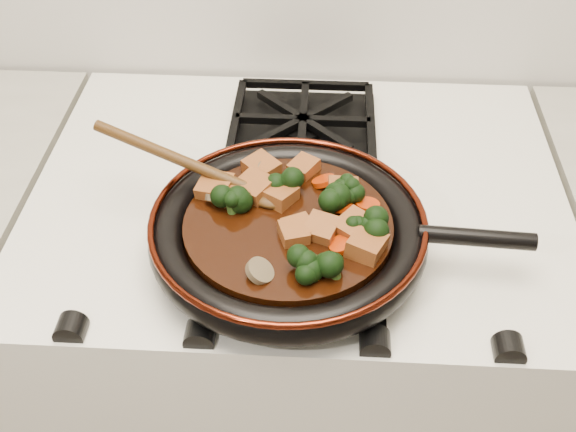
{
  "coord_description": "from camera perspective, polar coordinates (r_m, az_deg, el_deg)",
  "views": [
    {
      "loc": [
        0.03,
        0.89,
        1.56
      ],
      "look_at": [
        -0.01,
        1.55,
        0.97
      ],
      "focal_mm": 45.0,
      "sensor_mm": 36.0,
      "label": 1
    }
  ],
  "objects": [
    {
      "name": "carrot_coin_4",
      "position": [
        0.91,
        6.3,
        0.86
      ],
      "size": [
        0.03,
        0.03,
        0.01
      ],
      "primitive_type": "cylinder",
      "rotation": [
        -0.15,
        0.06,
        0.0
      ],
      "color": "#A82904",
      "rests_on": "braising_sauce"
    },
    {
      "name": "mushroom_slice_1",
      "position": [
        0.82,
        -2.24,
        -4.36
      ],
      "size": [
        0.04,
        0.04,
        0.02
      ],
      "primitive_type": "cylinder",
      "rotation": [
        0.56,
        0.0,
        1.37
      ],
      "color": "brown",
      "rests_on": "braising_sauce"
    },
    {
      "name": "carrot_coin_1",
      "position": [
        0.94,
        -4.33,
        2.23
      ],
      "size": [
        0.03,
        0.03,
        0.01
      ],
      "primitive_type": "cylinder",
      "rotation": [
        0.11,
        0.1,
        0.0
      ],
      "color": "#A82904",
      "rests_on": "braising_sauce"
    },
    {
      "name": "tofu_cube_10",
      "position": [
        0.92,
        -0.73,
        1.64
      ],
      "size": [
        0.05,
        0.06,
        0.03
      ],
      "primitive_type": "cube",
      "rotation": [
        -0.04,
        0.09,
        0.97
      ],
      "color": "brown",
      "rests_on": "braising_sauce"
    },
    {
      "name": "broccoli_floret_2",
      "position": [
        0.88,
        6.05,
        -0.79
      ],
      "size": [
        0.08,
        0.09,
        0.07
      ],
      "primitive_type": null,
      "rotation": [
        0.14,
        0.15,
        2.31
      ],
      "color": "black",
      "rests_on": "braising_sauce"
    },
    {
      "name": "broccoli_floret_4",
      "position": [
        0.9,
        -4.48,
        0.78
      ],
      "size": [
        0.08,
        0.08,
        0.07
      ],
      "primitive_type": null,
      "rotation": [
        -0.1,
        0.21,
        1.79
      ],
      "color": "black",
      "rests_on": "braising_sauce"
    },
    {
      "name": "broccoli_floret_1",
      "position": [
        0.92,
        4.71,
        1.79
      ],
      "size": [
        0.08,
        0.07,
        0.07
      ],
      "primitive_type": null,
      "rotation": [
        0.18,
        0.04,
        1.26
      ],
      "color": "black",
      "rests_on": "braising_sauce"
    },
    {
      "name": "skillet",
      "position": [
        0.9,
        0.13,
        -1.25
      ],
      "size": [
        0.47,
        0.35,
        0.05
      ],
      "rotation": [
        0.0,
        0.0,
        -0.05
      ],
      "color": "black",
      "rests_on": "burner_grate_front"
    },
    {
      "name": "mushroom_slice_3",
      "position": [
        0.93,
        5.0,
        1.88
      ],
      "size": [
        0.03,
        0.04,
        0.03
      ],
      "primitive_type": "cylinder",
      "rotation": [
        0.99,
        0.0,
        1.44
      ],
      "color": "brown",
      "rests_on": "braising_sauce"
    },
    {
      "name": "broccoli_floret_0",
      "position": [
        0.82,
        3.81,
        -4.3
      ],
      "size": [
        0.09,
        0.08,
        0.07
      ],
      "primitive_type": null,
      "rotation": [
        -0.13,
        0.12,
        2.23
      ],
      "color": "black",
      "rests_on": "braising_sauce"
    },
    {
      "name": "burner_grate_back",
      "position": [
        1.14,
        1.18,
        7.24
      ],
      "size": [
        0.23,
        0.23,
        0.03
      ],
      "primitive_type": null,
      "color": "black",
      "rests_on": "stove"
    },
    {
      "name": "tofu_cube_1",
      "position": [
        0.92,
        -4.15,
        1.75
      ],
      "size": [
        0.05,
        0.04,
        0.02
      ],
      "primitive_type": "cube",
      "rotation": [
        -0.1,
        -0.03,
        0.29
      ],
      "color": "brown",
      "rests_on": "braising_sauce"
    },
    {
      "name": "wooden_spoon",
      "position": [
        0.93,
        -5.5,
        3.17
      ],
      "size": [
        0.16,
        0.07,
        0.25
      ],
      "rotation": [
        0.0,
        0.0,
        2.86
      ],
      "color": "#452A0E",
      "rests_on": "braising_sauce"
    },
    {
      "name": "broccoli_floret_6",
      "position": [
        0.92,
        -0.47,
        2.26
      ],
      "size": [
        0.08,
        0.09,
        0.07
      ],
      "primitive_type": null,
      "rotation": [
        0.09,
        -0.13,
        0.7
      ],
      "color": "black",
      "rests_on": "braising_sauce"
    },
    {
      "name": "tofu_cube_8",
      "position": [
        0.93,
        -5.74,
        2.22
      ],
      "size": [
        0.05,
        0.05,
        0.03
      ],
      "primitive_type": "cube",
      "rotation": [
        -0.06,
        -0.1,
        1.33
      ],
      "color": "brown",
      "rests_on": "braising_sauce"
    },
    {
      "name": "tofu_cube_11",
      "position": [
        0.85,
        6.23,
        -2.37
      ],
      "size": [
        0.06,
        0.06,
        0.03
      ],
      "primitive_type": "cube",
      "rotation": [
        0.06,
        0.09,
        1.14
      ],
      "color": "brown",
      "rests_on": "braising_sauce"
    },
    {
      "name": "broccoli_floret_3",
      "position": [
        0.9,
        3.6,
        0.96
      ],
      "size": [
        0.07,
        0.07,
        0.06
      ],
      "primitive_type": null,
      "rotation": [
        0.11,
        -0.02,
        1.43
      ],
      "color": "black",
      "rests_on": "braising_sauce"
    },
    {
      "name": "tofu_cube_6",
      "position": [
        0.87,
        0.46,
        -1.38
      ],
      "size": [
        0.04,
        0.04,
        0.02
      ],
      "primitive_type": "cube",
      "rotation": [
        0.02,
        -0.03,
        1.9
      ],
      "color": "brown",
      "rests_on": "braising_sauce"
    },
    {
      "name": "carrot_coin_2",
      "position": [
        0.91,
        4.32,
        0.73
      ],
      "size": [
        0.03,
        0.03,
        0.02
      ],
      "primitive_type": "cylinder",
      "rotation": [
        -0.35,
        -0.2,
        0.0
      ],
      "color": "#A82904",
      "rests_on": "braising_sauce"
    },
    {
      "name": "tofu_cube_3",
      "position": [
        0.87,
        5.38,
        -1.0
      ],
      "size": [
        0.06,
        0.06,
        0.03
      ],
      "primitive_type": "cube",
      "rotation": [
        -0.01,
        -0.09,
        0.87
      ],
      "color": "brown",
      "rests_on": "braising_sauce"
    },
    {
      "name": "broccoli_floret_5",
      "position": [
        0.82,
        1.32,
        -4.39
      ],
      "size": [
        0.09,
        0.09,
        0.07
      ],
      "primitive_type": null,
      "rotation": [
        -0.19,
        0.12,
        2.44
      ],
      "color": "black",
      "rests_on": "braising_sauce"
    },
    {
      "name": "tofu_cube_2",
      "position": [
        0.93,
        4.37,
        2.03
      ],
      "size": [
        0.04,
        0.04,
        0.02
      ],
      "primitive_type": "cube",
      "rotation": [
        0.01,
        0.06,
        0.05
      ],
      "color": "brown",
      "rests_on": "braising_sauce"
    },
    {
      "name": "tofu_cube_4",
      "position": [
        0.87,
        2.65,
        -1.06
      ],
      "size": [
        0.05,
        0.05,
        0.03
      ],
      "primitive_type": "cube",
      "rotation": [
        -0.12,
        -0.01,
        2.78
      ],
      "color": "brown",
      "rests_on": "braising_sauce"
    },
    {
      "name": "carrot_coin_0",
      "position": [
        0.95,
        2.84,
        2.78
      ],
      "size": [
        0.03,
        0.03,
        0.03
      ],
      "primitive_type": "cylinder",
      "rotation": [
        -0.29,
        -0.33,
        0.0
      ],
      "color": "#A82904",
      "rests_on": "braising_sauce"
    },
    {
      "name": "braising_sauce",
      "position": [
        0.9,
        0.0,
        -1.0
      ],
      "size": [
        0.26,
        0.26,
        0.02
      ],
      "primitive_type": "cylinder",
      "color": "black",
      "rests_on": "skillet"
    },
    {
      "name": "stove",
      "position": [
        1.37,
        0.65,
        -12.54
      ],
      "size": [
        0.76,
        0.6,
        0.9
      ],
      "primitive_type": "cube",
      "color": "white",
      "rests_on": "ground"
    },
    {
      "name": "carrot_coin_5",
      "position": [
        0.94,
        -3.2,
        2.32
      ],
      "size": [
        0.03,
        0.03,
        0.01
      ],
      "primitive_type": "cylinder",
      "rotation": [
        -0.05,
        0.09,
        0.0
      ],
      "color": "#A82904",
      "rests_on": "braising_sauce"
    },
    {
      "name": "tofu_cube_7",
      "position": [
        0.96,
        1.27,
        3.85
      ],
      "size": [
        0.05,
        0.05,
        0.02
      ],
      "primitive_type": "cube",
      "rotation": [
        -0.03,
        -0.11,
        0.96
      ],
      "color": "brown",
      "rests_on": "braising_sauce"
    },
    {
      "name": "mushroom_slice_2",
      "position": [
        0.92,
        -5.43,
        1.42
      ],
      "size": [
        0.04,
        0.04,
        0.03
      ],
      "primitive_type": "cylinder",
      "rotation": [
        0.65,
        0.0,
        3.0
      ],
      "color": "brown",
      "rests_on": "braising_sauce"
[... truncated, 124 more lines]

